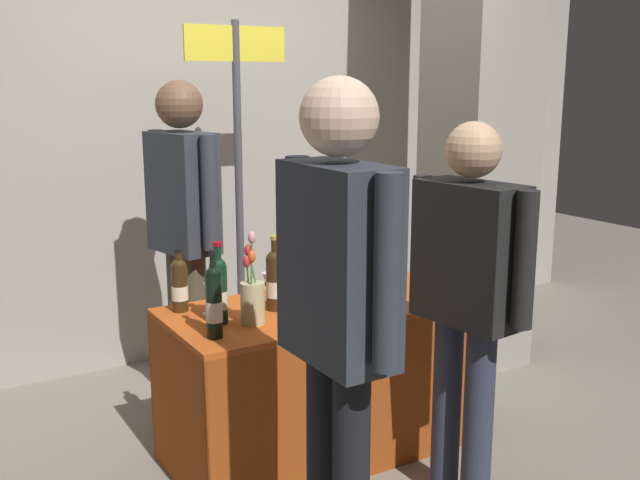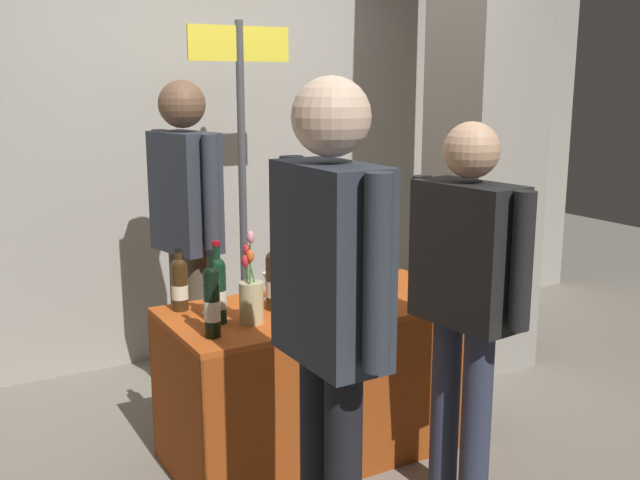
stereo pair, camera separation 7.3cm
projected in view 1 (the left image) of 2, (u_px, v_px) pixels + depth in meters
The scene contains 20 objects.
ground_plane at pixel (320, 448), 3.54m from camera, with size 12.00×12.00×0.00m, color gray.
back_partition at pixel (189, 150), 4.59m from camera, with size 6.53×0.12×2.60m, color #9E998E.
concrete_pillar at pixel (481, 107), 4.35m from camera, with size 0.52×0.52×3.14m, color gray.
tasting_table at pixel (320, 351), 3.43m from camera, with size 1.41×0.67×0.72m.
featured_wine_bottle at pixel (275, 279), 3.27m from camera, with size 0.08×0.08×0.34m.
display_bottle_0 at pixel (360, 277), 3.33m from camera, with size 0.07×0.07×0.32m.
display_bottle_1 at pixel (214, 301), 2.91m from camera, with size 0.07×0.07×0.36m.
display_bottle_2 at pixel (385, 263), 3.61m from camera, with size 0.08×0.08×0.30m.
display_bottle_3 at pixel (179, 284), 3.26m from camera, with size 0.07×0.07×0.29m.
display_bottle_4 at pixel (218, 289), 3.08m from camera, with size 0.08×0.08×0.35m.
display_bottle_5 at pixel (340, 265), 3.51m from camera, with size 0.07×0.07×0.34m.
display_bottle_6 at pixel (340, 281), 3.22m from camera, with size 0.07×0.07×0.35m.
display_bottle_7 at pixel (383, 251), 3.80m from camera, with size 0.08×0.08×0.33m.
wine_glass_near_vendor at pixel (210, 292), 3.22m from camera, with size 0.07×0.07×0.14m.
wine_glass_mid at pixel (268, 281), 3.43m from camera, with size 0.06×0.06×0.13m.
flower_vase at pixel (252, 297), 3.09m from camera, with size 0.10×0.10×0.40m.
vendor_presenter at pixel (184, 218), 3.77m from camera, with size 0.29×0.54×1.73m.
taster_foreground_right at pixel (468, 283), 2.91m from camera, with size 0.26×0.60×1.58m.
taster_foreground_left at pixel (338, 302), 2.29m from camera, with size 0.24×0.58×1.74m.
booth_signpost at pixel (238, 159), 4.11m from camera, with size 0.59×0.04×2.04m.
Camera 1 is at (-1.67, -2.79, 1.73)m, focal length 41.48 mm.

